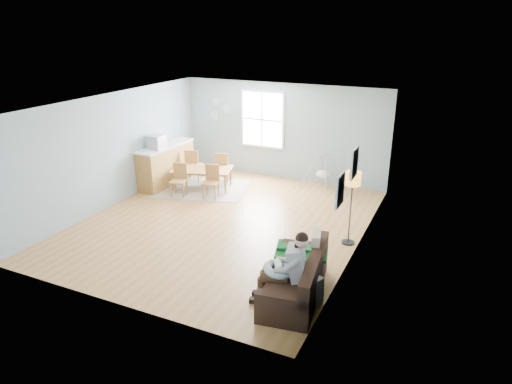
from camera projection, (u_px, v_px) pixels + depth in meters
The scene contains 22 objects.
room at pixel (221, 116), 9.45m from camera, with size 8.40×9.40×3.90m.
window at pixel (263, 120), 12.90m from camera, with size 1.32×0.08×1.62m.
pictures at pixel (347, 176), 7.59m from camera, with size 0.05×1.34×0.74m.
wall_plates at pixel (219, 109), 13.39m from camera, with size 0.67×0.02×0.66m.
sofa at pixel (298, 281), 7.49m from camera, with size 1.09×2.01×0.77m.
green_throw at pixel (301, 250), 8.00m from camera, with size 0.88×0.71×0.04m, color #135326.
beige_pillow at pixel (316, 245), 7.73m from camera, with size 0.13×0.48×0.48m, color beige.
father at pixel (287, 266), 7.13m from camera, with size 0.97×0.55×1.28m.
nursing_pillow at pixel (278, 269), 7.20m from camera, with size 0.49×0.49×0.13m, color #A3BDCC.
infant at pixel (278, 264), 7.20m from camera, with size 0.23×0.33×0.12m.
toddler at pixel (296, 255), 7.54m from camera, with size 0.49×0.29×0.73m.
floor_lamp at pixel (352, 185), 8.90m from camera, with size 0.31×0.31×1.53m.
storage_cube at pixel (305, 290), 7.29m from camera, with size 0.54×0.52×0.48m.
rug at pixel (202, 188), 12.38m from camera, with size 2.35×1.79×0.01m, color gray.
dining_table at pixel (202, 179), 12.29m from camera, with size 1.58×0.88×0.56m, color brown.
chair_sw at pixel (179, 178), 11.75m from camera, with size 0.47×0.47×0.84m.
chair_se at pixel (211, 179), 11.61m from camera, with size 0.46×0.46×0.86m.
chair_nw at pixel (193, 163), 12.80m from camera, with size 0.51×0.51×0.92m.
chair_ne at pixel (222, 166), 12.68m from camera, with size 0.49×0.49×0.87m.
counter at pixel (166, 164), 12.58m from camera, with size 0.62×1.98×1.10m.
monitor at pixel (156, 142), 12.00m from camera, with size 0.40×0.38×0.36m.
baby_swing at pixel (323, 174), 12.25m from camera, with size 1.16×1.17×0.92m.
Camera 1 is at (4.61, -8.22, 4.28)m, focal length 32.00 mm.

